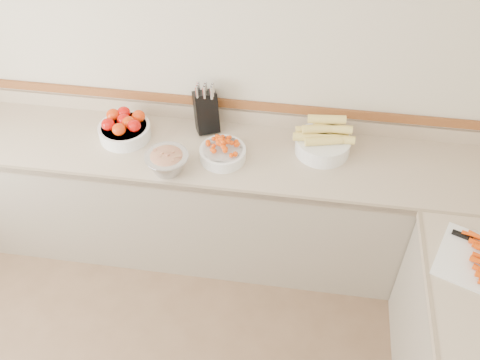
# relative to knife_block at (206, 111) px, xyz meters

# --- Properties ---
(back_wall) EXTENTS (4.00, 0.00, 4.00)m
(back_wall) POSITION_rel_knife_block_xyz_m (-0.05, 0.10, 0.26)
(back_wall) COLOR beige
(back_wall) RESTS_ON ground_plane
(counter_back) EXTENTS (4.00, 0.65, 1.08)m
(counter_back) POSITION_rel_knife_block_xyz_m (-0.05, -0.22, -0.59)
(counter_back) COLOR tan
(counter_back) RESTS_ON ground_plane
(knife_block) EXTENTS (0.20, 0.22, 0.35)m
(knife_block) POSITION_rel_knife_block_xyz_m (0.00, 0.00, 0.00)
(knife_block) COLOR black
(knife_block) RESTS_ON counter_back
(tomato_bowl) EXTENTS (0.33, 0.33, 0.16)m
(tomato_bowl) POSITION_rel_knife_block_xyz_m (-0.50, -0.16, -0.07)
(tomato_bowl) COLOR white
(tomato_bowl) RESTS_ON counter_back
(cherry_tomato_bowl) EXTENTS (0.29, 0.29, 0.16)m
(cherry_tomato_bowl) POSITION_rel_knife_block_xyz_m (0.15, -0.27, -0.09)
(cherry_tomato_bowl) COLOR white
(cherry_tomato_bowl) RESTS_ON counter_back
(corn_bowl) EXTENTS (0.38, 0.34, 0.25)m
(corn_bowl) POSITION_rel_knife_block_xyz_m (0.75, -0.12, -0.06)
(corn_bowl) COLOR white
(corn_bowl) RESTS_ON counter_back
(rhubarb_bowl) EXTENTS (0.26, 0.26, 0.15)m
(rhubarb_bowl) POSITION_rel_knife_block_xyz_m (-0.15, -0.43, -0.06)
(rhubarb_bowl) COLOR #B2B2BA
(rhubarb_bowl) RESTS_ON counter_back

